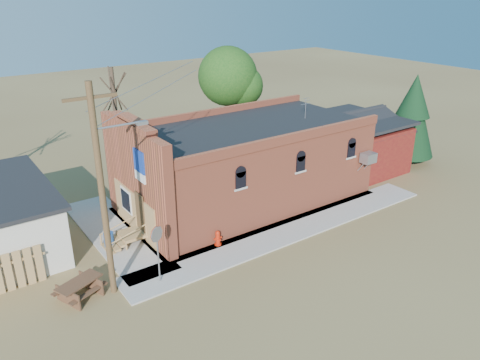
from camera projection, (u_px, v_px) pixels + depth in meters
ground at (279, 246)px, 23.52m from camera, size 120.00×120.00×0.00m
sidewalk_south at (290, 230)px, 24.99m from camera, size 19.00×2.20×0.08m
sidewalk_west at (115, 233)px, 24.67m from camera, size 2.60×10.00×0.08m
brick_bar at (243, 165)px, 27.65m from camera, size 16.40×7.97×6.30m
red_shed at (356, 137)px, 32.93m from camera, size 5.40×6.40×4.30m
utility_pole at (103, 189)px, 18.26m from camera, size 3.12×0.26×9.00m
tree_bare_near at (114, 92)px, 29.45m from camera, size 2.80×2.80×7.65m
tree_leafy at (228, 76)px, 34.63m from camera, size 4.40×4.40×8.15m
evergreen_tree at (412, 113)px, 33.38m from camera, size 3.60×3.60×6.50m
fire_hydrant at (218, 238)px, 23.36m from camera, size 0.45×0.42×0.79m
stop_sign at (157, 240)px, 19.83m from camera, size 0.68×0.38×2.72m
trash_barrel at (109, 240)px, 23.23m from camera, size 0.60×0.60×0.76m
picnic_table at (79, 287)px, 19.47m from camera, size 2.26×2.00×0.78m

